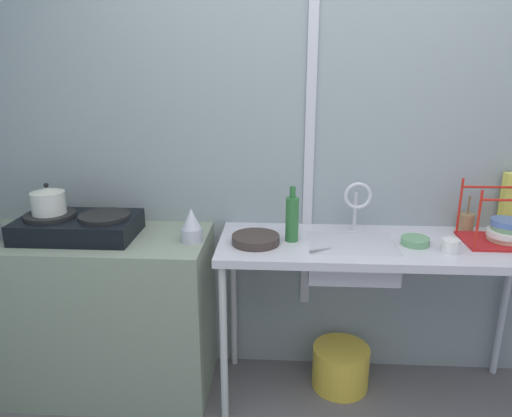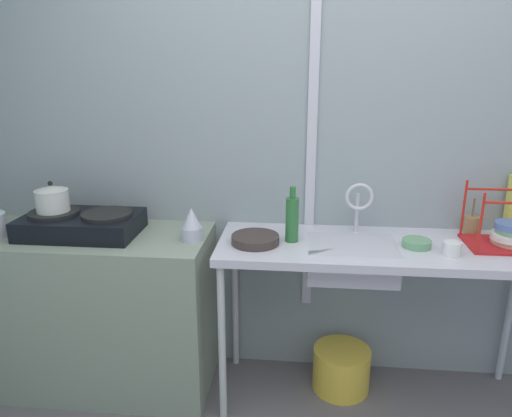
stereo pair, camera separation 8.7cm
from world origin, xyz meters
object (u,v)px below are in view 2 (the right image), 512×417
dish_rack (511,236)px  frying_pan (255,239)px  pot_on_left_burner (52,198)px  bottle_by_sink (292,219)px  percolator (192,225)px  utensil_jar (471,224)px  sink_basin (351,259)px  stove (81,224)px  cup_by_rack (452,249)px  faucet (359,200)px  small_bowl_on_drainboard (417,243)px  bucket_on_floor (341,369)px

dish_rack → frying_pan: bearing=-176.2°
pot_on_left_burner → dish_rack: (2.24, 0.03, -0.13)m
pot_on_left_burner → bottle_by_sink: size_ratio=0.60×
percolator → utensil_jar: utensil_jar is taller
sink_basin → bottle_by_sink: 0.35m
frying_pan → pot_on_left_burner: bearing=177.4°
frying_pan → dish_rack: 1.21m
dish_rack → stove: bearing=-179.1°
bottle_by_sink → utensil_jar: size_ratio=1.41×
stove → dish_rack: bearing=0.9°
frying_pan → utensil_jar: 1.12m
bottle_by_sink → frying_pan: bearing=-163.9°
dish_rack → cup_by_rack: 0.34m
faucet → small_bowl_on_drainboard: bearing=-28.8°
frying_pan → utensil_jar: size_ratio=1.19×
bottle_by_sink → faucet: bearing=20.8°
percolator → cup_by_rack: bearing=-3.3°
percolator → bottle_by_sink: bearing=4.8°
faucet → utensil_jar: 0.60m
stove → frying_pan: (0.89, -0.05, -0.04)m
percolator → cup_by_rack: 1.22m
pot_on_left_burner → sink_basin: size_ratio=0.39×
small_bowl_on_drainboard → bottle_by_sink: size_ratio=0.49×
percolator → faucet: size_ratio=0.62×
pot_on_left_burner → bucket_on_floor: (1.49, 0.06, -0.93)m
stove → faucet: 1.41m
small_bowl_on_drainboard → bucket_on_floor: small_bowl_on_drainboard is taller
percolator → utensil_jar: 1.42m
sink_basin → bucket_on_floor: size_ratio=1.39×
cup_by_rack → bucket_on_floor: 0.91m
stove → cup_by_rack: bearing=-3.4°
small_bowl_on_drainboard → utensil_jar: utensil_jar is taller
stove → percolator: percolator is taller
frying_pan → bottle_by_sink: bearing=16.1°
dish_rack → utensil_jar: size_ratio=2.05×
frying_pan → cup_by_rack: size_ratio=2.90×
stove → bucket_on_floor: bearing=2.4°
stove → dish_rack: size_ratio=1.44×
frying_pan → cup_by_rack: cup_by_rack is taller
sink_basin → bottle_by_sink: bottle_by_sink is taller
percolator → sink_basin: bearing=1.9°
stove → frying_pan: stove is taller
faucet → dish_rack: bearing=-7.7°
pot_on_left_burner → percolator: bearing=-2.9°
bottle_by_sink → utensil_jar: bottle_by_sink is taller
percolator → pot_on_left_burner: bearing=177.1°
percolator → frying_pan: 0.32m
dish_rack → bucket_on_floor: bearing=178.2°
frying_pan → bucket_on_floor: frying_pan is taller
stove → faucet: size_ratio=2.12×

